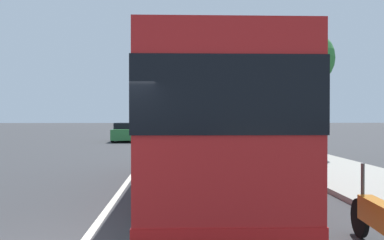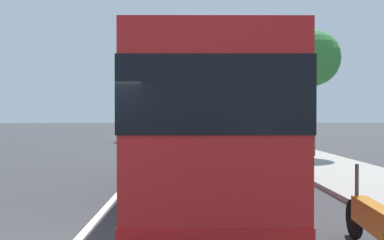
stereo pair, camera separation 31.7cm
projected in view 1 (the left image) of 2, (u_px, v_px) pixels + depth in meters
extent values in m
cube|color=#9E998E|center=(322.00, 166.00, 16.08)|extent=(110.00, 3.60, 0.14)
cube|color=silver|center=(137.00, 169.00, 15.77)|extent=(110.00, 0.16, 0.01)
cube|color=red|center=(203.00, 125.00, 10.58)|extent=(11.26, 2.56, 2.97)
cube|color=black|center=(203.00, 106.00, 10.58)|extent=(11.30, 2.60, 1.01)
cube|color=red|center=(203.00, 172.00, 10.59)|extent=(11.29, 2.59, 0.16)
cylinder|color=black|center=(165.00, 160.00, 14.15)|extent=(1.00, 0.31, 1.00)
cylinder|color=black|center=(229.00, 160.00, 14.22)|extent=(1.00, 0.31, 1.00)
cylinder|color=black|center=(151.00, 207.00, 6.97)|extent=(1.00, 0.31, 1.00)
cylinder|color=black|center=(279.00, 206.00, 7.04)|extent=(1.00, 0.31, 1.00)
cylinder|color=black|center=(360.00, 218.00, 6.88)|extent=(0.66, 0.13, 0.66)
cube|color=orange|center=(381.00, 216.00, 6.01)|extent=(1.31, 0.35, 0.39)
cylinder|color=#4C4C51|center=(363.00, 184.00, 6.74)|extent=(0.06, 0.06, 0.70)
cube|color=gray|center=(190.00, 137.00, 29.30)|extent=(3.99, 1.85, 0.75)
cube|color=black|center=(190.00, 128.00, 29.37)|extent=(1.81, 1.70, 0.50)
cylinder|color=black|center=(178.00, 139.00, 30.59)|extent=(0.64, 0.22, 0.64)
cylinder|color=black|center=(200.00, 139.00, 30.66)|extent=(0.64, 0.22, 0.64)
cylinder|color=black|center=(178.00, 141.00, 27.96)|extent=(0.64, 0.22, 0.64)
cylinder|color=black|center=(202.00, 141.00, 28.03)|extent=(0.64, 0.22, 0.64)
cube|color=#2D7238|center=(126.00, 134.00, 32.64)|extent=(4.64, 1.97, 0.84)
cube|color=black|center=(126.00, 126.00, 32.75)|extent=(2.34, 1.78, 0.48)
cylinder|color=black|center=(135.00, 138.00, 31.18)|extent=(0.64, 0.23, 0.64)
cylinder|color=black|center=(113.00, 138.00, 31.08)|extent=(0.64, 0.23, 0.64)
cylinder|color=black|center=(138.00, 136.00, 34.22)|extent=(0.64, 0.23, 0.64)
cylinder|color=black|center=(118.00, 136.00, 34.12)|extent=(0.64, 0.23, 0.64)
cube|color=red|center=(177.00, 128.00, 48.59)|extent=(4.55, 1.93, 0.71)
cube|color=black|center=(177.00, 123.00, 48.34)|extent=(2.19, 1.74, 0.58)
cylinder|color=black|center=(171.00, 130.00, 50.06)|extent=(0.64, 0.23, 0.64)
cylinder|color=black|center=(184.00, 130.00, 50.10)|extent=(0.64, 0.23, 0.64)
cylinder|color=black|center=(170.00, 131.00, 47.09)|extent=(0.64, 0.23, 0.64)
cylinder|color=black|center=(184.00, 131.00, 47.12)|extent=(0.64, 0.23, 0.64)
cube|color=silver|center=(147.00, 127.00, 54.59)|extent=(4.18, 2.02, 0.77)
cube|color=black|center=(147.00, 122.00, 54.59)|extent=(2.31, 1.77, 0.51)
cylinder|color=black|center=(153.00, 129.00, 53.33)|extent=(0.65, 0.26, 0.64)
cylinder|color=black|center=(141.00, 129.00, 53.17)|extent=(0.65, 0.26, 0.64)
cylinder|color=black|center=(153.00, 128.00, 56.01)|extent=(0.65, 0.26, 0.64)
cylinder|color=black|center=(142.00, 128.00, 55.85)|extent=(0.65, 0.26, 0.64)
cylinder|color=brown|center=(306.00, 117.00, 19.70)|extent=(0.34, 0.34, 4.06)
sphere|color=#337F38|center=(306.00, 59.00, 19.67)|extent=(2.72, 2.72, 2.72)
cylinder|color=slate|center=(282.00, 87.00, 21.50)|extent=(0.22, 0.22, 7.20)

